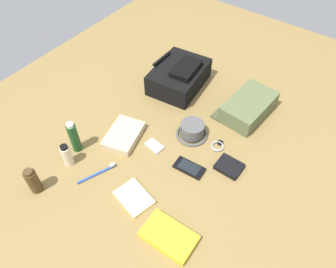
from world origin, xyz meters
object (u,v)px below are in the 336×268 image
object	(u,v)px
lotion_bottle	(67,155)
wallet	(229,167)
toothbrush	(99,173)
backpack	(179,76)
cell_phone	(189,168)
shampoo_bottle	(74,137)
notepad	(134,198)
media_player	(154,146)
paperback_novel	(169,236)
folded_towel	(124,135)
bucket_hat	(192,130)
wristwatch	(218,146)
toiletry_pouch	(248,107)
cologne_bottle	(33,181)

from	to	relation	value
lotion_bottle	wallet	bearing A→B (deg)	-56.38
toothbrush	backpack	bearing A→B (deg)	4.38
backpack	cell_phone	world-z (taller)	backpack
shampoo_bottle	cell_phone	xyz separation A→B (m)	(0.21, -0.48, -0.08)
cell_phone	wallet	size ratio (longest dim) A/B	1.26
backpack	shampoo_bottle	distance (m)	0.65
toothbrush	wallet	distance (m)	0.57
toothbrush	notepad	bearing A→B (deg)	-91.81
cell_phone	media_player	distance (m)	0.20
lotion_bottle	toothbrush	distance (m)	0.16
shampoo_bottle	media_player	world-z (taller)	shampoo_bottle
paperback_novel	media_player	distance (m)	0.44
lotion_bottle	folded_towel	world-z (taller)	lotion_bottle
bucket_hat	media_player	bearing A→B (deg)	147.92
wristwatch	folded_towel	distance (m)	0.44
media_player	wallet	xyz separation A→B (m)	(0.10, -0.34, 0.01)
backpack	media_player	distance (m)	0.46
folded_towel	toiletry_pouch	bearing A→B (deg)	-38.93
bucket_hat	paperback_novel	xyz separation A→B (m)	(-0.48, -0.21, -0.02)
cologne_bottle	wallet	bearing A→B (deg)	-46.62
bucket_hat	paperback_novel	bearing A→B (deg)	-156.24
shampoo_bottle	paperback_novel	size ratio (longest dim) A/B	0.83
wristwatch	toothbrush	bearing A→B (deg)	141.77
toiletry_pouch	media_player	world-z (taller)	toiletry_pouch
shampoo_bottle	cell_phone	bearing A→B (deg)	-66.47
wallet	notepad	world-z (taller)	wallet
paperback_novel	backpack	bearing A→B (deg)	32.20
wallet	folded_towel	world-z (taller)	folded_towel
cologne_bottle	wristwatch	xyz separation A→B (m)	(0.64, -0.49, -0.06)
cell_phone	backpack	bearing A→B (deg)	39.27
wallet	notepad	distance (m)	0.43
wallet	notepad	size ratio (longest dim) A/B	0.73
toiletry_pouch	folded_towel	xyz separation A→B (m)	(-0.49, 0.40, -0.03)
shampoo_bottle	toothbrush	xyz separation A→B (m)	(-0.04, -0.18, -0.08)
toothbrush	cell_phone	bearing A→B (deg)	-50.38
toothbrush	lotion_bottle	bearing A→B (deg)	103.88
cologne_bottle	shampoo_bottle	bearing A→B (deg)	5.04
shampoo_bottle	wallet	world-z (taller)	shampoo_bottle
bucket_hat	wallet	distance (m)	0.25
backpack	cell_phone	distance (m)	0.56
notepad	cologne_bottle	bearing A→B (deg)	133.69
toothbrush	cologne_bottle	bearing A→B (deg)	143.47
lotion_bottle	notepad	world-z (taller)	lotion_bottle
notepad	paperback_novel	bearing A→B (deg)	-89.31
media_player	toiletry_pouch	bearing A→B (deg)	-28.60
bucket_hat	notepad	xyz separation A→B (m)	(-0.43, 0.00, -0.02)
bucket_hat	wristwatch	size ratio (longest dim) A/B	2.13
toiletry_pouch	bucket_hat	size ratio (longest dim) A/B	2.01
bucket_hat	cologne_bottle	distance (m)	0.72
paperback_novel	wallet	bearing A→B (deg)	-3.81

